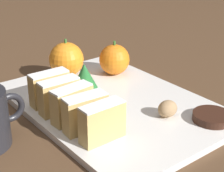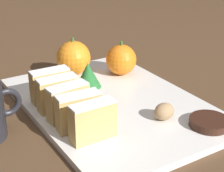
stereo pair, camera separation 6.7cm
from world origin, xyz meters
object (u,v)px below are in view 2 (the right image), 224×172
Objects in this scene: walnut at (164,111)px; chocolate_cookie at (209,122)px; orange_near at (75,58)px; orange_far at (121,60)px.

walnut is 0.55× the size of chocolate_cookie.
orange_far is (0.08, -0.05, -0.00)m from orange_near.
orange_near is 0.32m from chocolate_cookie.
orange_near is at bearing 104.74° from chocolate_cookie.
orange_near is 1.25× the size of chocolate_cookie.
orange_near is at bearing 146.58° from orange_far.
orange_far is at bearing -33.42° from orange_near.
orange_far is 2.06× the size of walnut.
orange_near reaches higher than orange_far.
orange_far is 0.26m from chocolate_cookie.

